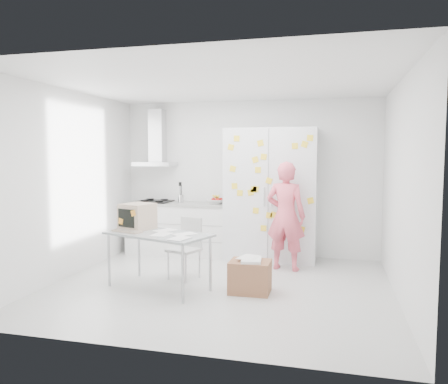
% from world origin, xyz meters
% --- Properties ---
extents(floor, '(4.50, 4.00, 0.02)m').
position_xyz_m(floor, '(0.00, 0.00, -0.01)').
color(floor, silver).
rests_on(floor, ground).
extents(walls, '(4.52, 4.01, 2.70)m').
position_xyz_m(walls, '(0.00, 0.72, 1.35)').
color(walls, white).
rests_on(walls, ground).
extents(ceiling, '(4.50, 4.00, 0.02)m').
position_xyz_m(ceiling, '(0.00, 0.00, 2.70)').
color(ceiling, white).
rests_on(ceiling, walls).
extents(counter_run, '(1.84, 0.63, 1.28)m').
position_xyz_m(counter_run, '(-1.20, 1.70, 0.47)').
color(counter_run, white).
rests_on(counter_run, ground).
extents(range_hood, '(0.70, 0.48, 1.01)m').
position_xyz_m(range_hood, '(-1.65, 1.84, 1.96)').
color(range_hood, silver).
rests_on(range_hood, walls).
extents(tall_cabinet, '(1.50, 0.68, 2.20)m').
position_xyz_m(tall_cabinet, '(0.45, 1.67, 1.10)').
color(tall_cabinet, silver).
rests_on(tall_cabinet, ground).
extents(person, '(0.67, 0.50, 1.67)m').
position_xyz_m(person, '(0.76, 1.10, 0.83)').
color(person, '#F15D71').
rests_on(person, ground).
extents(desk, '(1.53, 1.10, 1.10)m').
position_xyz_m(desk, '(-1.01, -0.14, 0.83)').
color(desk, '#949B9D').
rests_on(desk, ground).
extents(chair, '(0.50, 0.50, 0.86)m').
position_xyz_m(chair, '(-0.56, 0.31, 0.49)').
color(chair, beige).
rests_on(chair, ground).
extents(cardboard_box, '(0.52, 0.43, 0.45)m').
position_xyz_m(cardboard_box, '(0.44, -0.14, 0.21)').
color(cardboard_box, '#915E3E').
rests_on(cardboard_box, ground).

